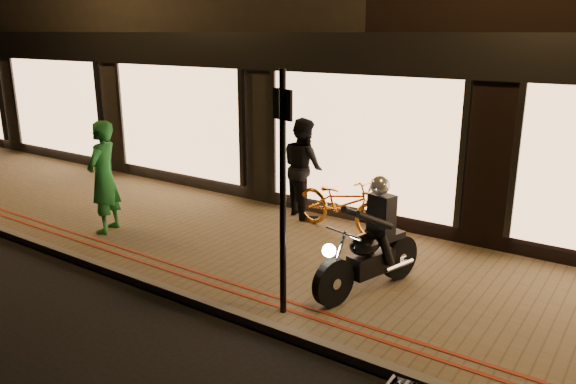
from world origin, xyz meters
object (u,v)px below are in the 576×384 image
at_px(person_green, 104,177).
at_px(motorcycle, 371,248).
at_px(sign_post, 283,183).
at_px(bicycle_gold, 342,203).

bearing_deg(person_green, motorcycle, 74.60).
bearing_deg(sign_post, person_green, 170.90).
height_order(motorcycle, bicycle_gold, motorcycle).
bearing_deg(motorcycle, sign_post, -102.16).
relative_size(sign_post, bicycle_gold, 1.52).
xyz_separation_m(motorcycle, person_green, (-4.88, -0.48, 0.36)).
relative_size(motorcycle, bicycle_gold, 0.97).
distance_m(motorcycle, person_green, 4.91).
xyz_separation_m(sign_post, bicycle_gold, (-0.86, 3.00, -1.16)).
relative_size(sign_post, person_green, 1.53).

